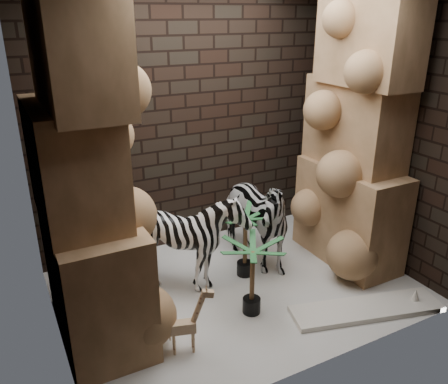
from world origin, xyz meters
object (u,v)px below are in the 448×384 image
palm_front (245,243)px  surfboard (366,309)px  palm_back (252,278)px  zebra_right (250,210)px  zebra_left (191,245)px  giraffe_toy (183,320)px

palm_front → surfboard: bearing=-57.4°
palm_back → zebra_right: bearing=61.2°
zebra_left → palm_front: size_ratio=1.40×
palm_front → giraffe_toy: bearing=-142.7°
zebra_left → surfboard: zebra_left is taller
zebra_left → palm_back: bearing=-68.5°
zebra_right → surfboard: 1.55m
giraffe_toy → surfboard: bearing=6.8°
zebra_right → giraffe_toy: bearing=-146.2°
zebra_right → surfboard: bearing=-73.7°
zebra_left → surfboard: (1.31, -1.16, -0.46)m
zebra_right → zebra_left: 0.81m
palm_back → surfboard: (0.98, -0.50, -0.35)m
zebra_left → giraffe_toy: size_ratio=1.73×
zebra_right → giraffe_toy: (-1.23, -1.01, -0.34)m
giraffe_toy → palm_back: palm_back is taller
palm_front → surfboard: (0.71, -1.10, -0.36)m
zebra_left → giraffe_toy: bearing=-122.8°
giraffe_toy → surfboard: (1.76, -0.30, -0.28)m
zebra_right → palm_back: size_ratio=1.74×
palm_front → palm_back: bearing=-114.4°
zebra_left → palm_back: (0.32, -0.66, -0.11)m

